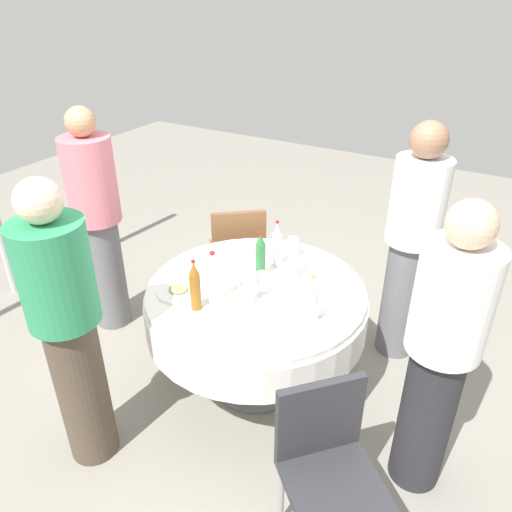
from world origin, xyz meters
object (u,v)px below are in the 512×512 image
object	(u,v)px
bottle_clear_right	(277,245)
chair_south	(327,460)
person_inner	(440,353)
chair_left	(238,249)
bottle_clear_inner	(294,259)
person_right	(411,242)
bottle_clear_near	(312,301)
bottle_green_rear	(260,256)
bottle_amber_left	(195,287)
dining_table	(256,309)
bottle_clear_west	(214,280)
bottle_clear_south	(248,282)
plate_mid	(226,263)
person_near	(68,328)
plate_north	(178,291)
wine_glass_near	(263,280)
person_west	(98,220)
wine_glass_rear	(239,274)
wine_glass_south	(293,244)

from	to	relation	value
bottle_clear_right	chair_south	world-z (taller)	bottle_clear_right
person_inner	chair_left	xyz separation A→B (m)	(-1.64, 0.87, -0.31)
bottle_clear_inner	person_inner	bearing A→B (deg)	-22.76
person_right	bottle_clear_near	bearing A→B (deg)	-65.63
chair_left	person_right	bearing A→B (deg)	-34.43
bottle_green_rear	bottle_amber_left	distance (m)	0.49
bottle_green_rear	bottle_clear_near	bearing A→B (deg)	-30.20
dining_table	bottle_clear_west	size ratio (longest dim) A/B	4.08
bottle_clear_south	plate_mid	distance (m)	0.49
bottle_green_rear	bottle_amber_left	size ratio (longest dim) A/B	1.00
chair_left	bottle_clear_west	bearing A→B (deg)	-104.01
person_near	bottle_clear_near	bearing A→B (deg)	-110.44
dining_table	person_inner	bearing A→B (deg)	-8.81
plate_north	chair_south	bearing A→B (deg)	-21.86
bottle_clear_near	bottle_clear_south	xyz separation A→B (m)	(-0.37, -0.02, 0.01)
bottle_clear_near	chair_south	world-z (taller)	bottle_clear_near
plate_north	person_near	world-z (taller)	person_near
bottle_clear_inner	bottle_green_rear	bearing A→B (deg)	-149.74
bottle_green_rear	bottle_clear_right	bearing A→B (deg)	82.94
wine_glass_near	chair_left	size ratio (longest dim) A/B	0.17
bottle_clear_south	chair_south	distance (m)	0.99
bottle_clear_west	wine_glass_near	size ratio (longest dim) A/B	2.23
dining_table	person_west	xyz separation A→B (m)	(-1.30, 0.04, 0.27)
plate_north	person_near	size ratio (longest dim) A/B	0.15
person_inner	person_near	bearing A→B (deg)	-56.51
bottle_clear_inner	person_inner	distance (m)	1.03
wine_glass_rear	person_west	xyz separation A→B (m)	(-1.21, 0.08, 0.03)
plate_north	person_west	world-z (taller)	person_west
bottle_clear_south	person_near	world-z (taller)	person_near
wine_glass_south	plate_north	distance (m)	0.81
wine_glass_near	wine_glass_south	size ratio (longest dim) A/B	1.02
plate_north	chair_left	xyz separation A→B (m)	(-0.20, 0.97, -0.23)
wine_glass_near	chair_south	distance (m)	1.03
bottle_clear_west	person_inner	size ratio (longest dim) A/B	0.20
bottle_clear_south	person_inner	world-z (taller)	person_inner
chair_south	chair_left	distance (m)	1.96
wine_glass_near	bottle_amber_left	bearing A→B (deg)	-130.08
dining_table	wine_glass_south	size ratio (longest dim) A/B	9.29
person_inner	person_right	size ratio (longest dim) A/B	0.97
person_right	plate_mid	bearing A→B (deg)	-106.48
bottle_clear_west	plate_mid	size ratio (longest dim) A/B	1.50
person_right	wine_glass_south	bearing A→B (deg)	-110.67
plate_mid	chair_left	distance (m)	0.65
dining_table	bottle_clear_south	size ratio (longest dim) A/B	4.35
dining_table	chair_south	xyz separation A→B (m)	(0.77, -0.72, -0.07)
person_west	person_right	world-z (taller)	person_west
dining_table	bottle_clear_west	bearing A→B (deg)	-118.76
bottle_clear_near	chair_left	distance (m)	1.34
bottle_clear_west	wine_glass_rear	size ratio (longest dim) A/B	2.44
bottle_clear_right	wine_glass_rear	xyz separation A→B (m)	(-0.07, -0.34, -0.05)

